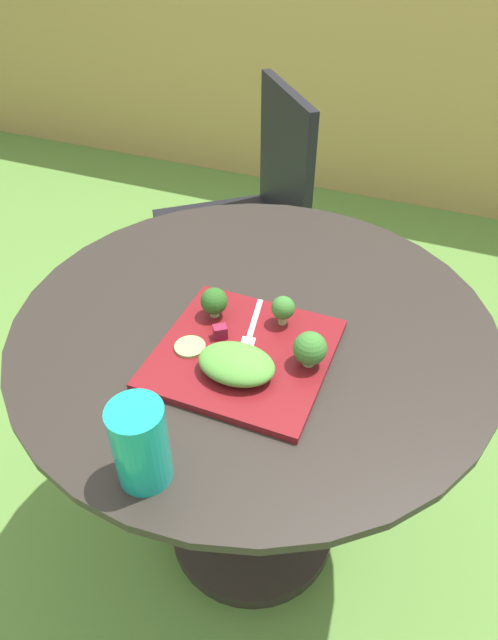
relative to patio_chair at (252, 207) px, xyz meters
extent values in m
plane|color=#568438|center=(0.32, -0.80, -0.53)|extent=(12.00, 12.00, 0.00)
cube|color=#A8894C|center=(0.32, 1.29, 0.16)|extent=(8.00, 0.08, 1.36)
cylinder|color=#28231E|center=(0.32, -0.80, 0.22)|extent=(0.91, 0.91, 0.02)
cylinder|color=#28231E|center=(0.32, -0.80, -0.14)|extent=(0.06, 0.06, 0.69)
cylinder|color=#28231E|center=(0.32, -0.80, -0.51)|extent=(0.44, 0.44, 0.04)
cube|color=black|center=(-0.07, -0.06, -0.09)|extent=(0.62, 0.62, 0.03)
cube|color=black|center=(0.09, 0.07, 0.15)|extent=(0.29, 0.34, 0.45)
cylinder|color=black|center=(-0.32, -0.03, -0.31)|extent=(0.02, 0.02, 0.43)
cylinder|color=black|center=(-0.10, -0.31, -0.31)|extent=(0.02, 0.02, 0.43)
cylinder|color=black|center=(-0.04, 0.20, -0.31)|extent=(0.02, 0.02, 0.43)
cylinder|color=black|center=(0.18, -0.08, -0.31)|extent=(0.02, 0.02, 0.43)
cube|color=maroon|center=(0.34, -0.90, 0.23)|extent=(0.29, 0.29, 0.01)
cylinder|color=#149989|center=(0.30, -1.17, 0.29)|extent=(0.08, 0.08, 0.14)
cylinder|color=#118275|center=(0.30, -1.17, 0.27)|extent=(0.07, 0.07, 0.09)
cube|color=silver|center=(0.33, -0.81, 0.24)|extent=(0.03, 0.11, 0.00)
cube|color=silver|center=(0.34, -0.89, 0.24)|extent=(0.03, 0.05, 0.00)
ellipsoid|color=#519338|center=(0.35, -0.95, 0.26)|extent=(0.13, 0.09, 0.04)
cylinder|color=#99B770|center=(0.25, -0.83, 0.25)|extent=(0.02, 0.02, 0.01)
sphere|color=#285B1E|center=(0.25, -0.83, 0.27)|extent=(0.05, 0.05, 0.05)
cylinder|color=#99B770|center=(0.45, -0.89, 0.25)|extent=(0.02, 0.02, 0.01)
sphere|color=#38752D|center=(0.45, -0.89, 0.28)|extent=(0.06, 0.06, 0.06)
cylinder|color=#99B770|center=(0.38, -0.80, 0.25)|extent=(0.02, 0.02, 0.02)
sphere|color=#38752D|center=(0.38, -0.80, 0.28)|extent=(0.04, 0.04, 0.04)
cylinder|color=#8EB766|center=(0.25, -0.93, 0.24)|extent=(0.05, 0.05, 0.01)
cube|color=maroon|center=(0.29, -0.88, 0.25)|extent=(0.03, 0.03, 0.02)
camera|label=1|loc=(0.61, -1.54, 0.90)|focal=30.97mm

